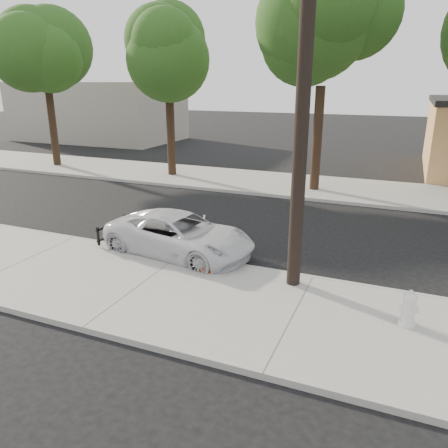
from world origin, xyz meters
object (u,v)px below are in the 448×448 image
(police_cruiser, at_px, (180,235))
(traffic_cone, at_px, (207,259))
(utility_pole, at_px, (303,100))
(fire_hydrant, at_px, (409,309))

(police_cruiser, xyz_separation_m, traffic_cone, (1.40, -1.03, -0.17))
(utility_pole, relative_size, traffic_cone, 13.17)
(police_cruiser, bearing_deg, fire_hydrant, -98.98)
(utility_pole, height_order, police_cruiser, utility_pole)
(utility_pole, height_order, traffic_cone, utility_pole)
(police_cruiser, xyz_separation_m, fire_hydrant, (6.52, -1.94, -0.14))
(utility_pole, distance_m, police_cruiser, 5.60)
(utility_pole, distance_m, traffic_cone, 4.84)
(utility_pole, bearing_deg, fire_hydrant, -20.83)
(utility_pole, bearing_deg, police_cruiser, 166.59)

